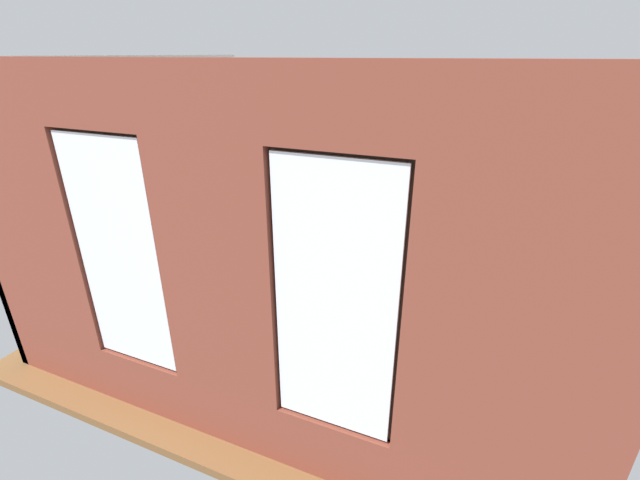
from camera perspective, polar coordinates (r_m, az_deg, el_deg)
name	(u,v)px	position (r m, az deg, el deg)	size (l,w,h in m)	color
ground_plane	(332,309)	(6.31, 1.63, -9.12)	(6.44, 5.80, 0.10)	brown
brick_wall_with_windows	(219,287)	(3.54, -13.31, -6.06)	(5.84, 0.30, 3.34)	brown
white_wall_right	(151,176)	(6.95, -21.64, 7.88)	(0.10, 4.80, 3.34)	silver
couch_by_window	(242,360)	(4.86, -10.33, -15.41)	(1.99, 0.87, 0.80)	black
couch_left	(499,323)	(5.78, 22.78, -10.11)	(0.97, 2.09, 0.80)	black
coffee_table	(339,269)	(6.49, 2.56, -3.87)	(1.28, 0.70, 0.42)	#A87547
cup_ceramic	(364,263)	(6.45, 5.91, -3.09)	(0.09, 0.09, 0.11)	#B23D38
candle_jar	(343,266)	(6.32, 3.06, -3.48)	(0.08, 0.08, 0.13)	#B7333D
table_plant_small	(313,256)	(6.45, -0.95, -2.13)	(0.15, 0.15, 0.25)	#47423D
remote_gray	(339,265)	(6.46, 2.57, -3.35)	(0.05, 0.17, 0.02)	#59595B
media_console	(162,274)	(6.97, -20.34, -4.24)	(1.11, 0.42, 0.55)	black
tv_flatscreen	(155,231)	(6.69, -21.16, 1.13)	(1.25, 0.20, 0.85)	black
papasan_chair	(334,231)	(7.64, 1.89, 1.18)	(1.12, 1.12, 0.70)	olive
potted_plant_beside_window_right	(136,311)	(5.37, -23.36, -8.69)	(0.66, 0.66, 1.02)	#47423D
potted_plant_corner_near_left	(518,240)	(7.35, 24.92, 0.02)	(0.79, 0.81, 1.15)	#9E5638
potted_plant_near_tv	(138,303)	(5.93, -23.11, -7.76)	(0.44, 0.44, 0.74)	brown
potted_plant_foreground_right	(260,210)	(8.46, -8.06, 4.02)	(0.53, 0.53, 0.89)	gray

